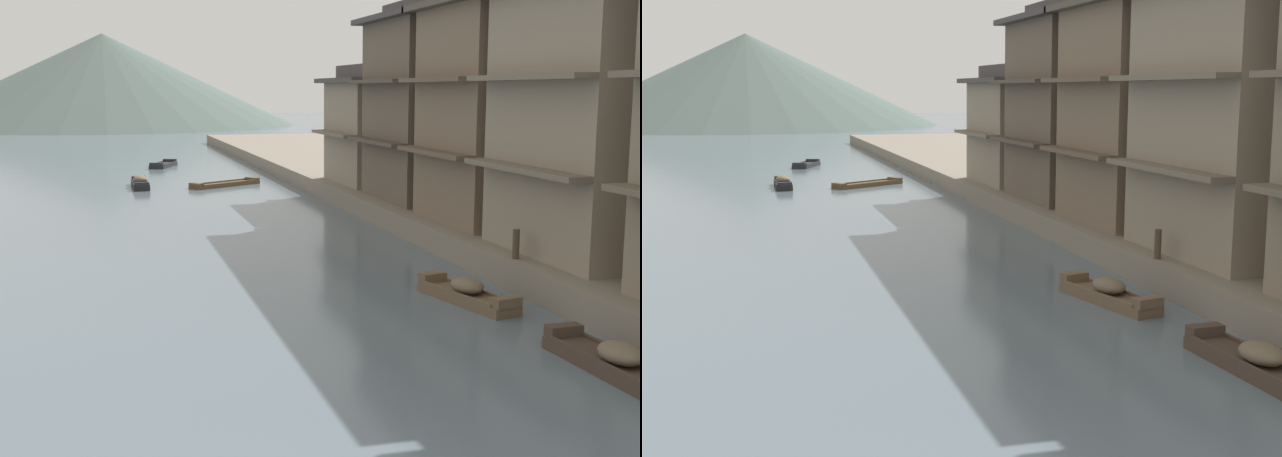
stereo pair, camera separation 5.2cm
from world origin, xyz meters
The scene contains 12 objects.
riverbank_right centered at (16.14, 30.00, 0.43)m, with size 18.00×110.00×0.87m, color slate.
boat_moored_nearest centered at (5.41, 13.93, 0.26)m, with size 1.62×3.67×0.70m.
boat_moored_second centered at (0.46, 57.22, 0.15)m, with size 2.37×3.88×0.45m.
boat_moored_third centered at (5.90, 7.65, 0.25)m, with size 1.07×4.45×0.72m.
boat_moored_far centered at (3.11, 43.45, 0.12)m, with size 4.56×3.51×0.35m.
boat_midriver_drifting centered at (-1.87, 43.98, 0.26)m, with size 0.94×3.90×0.72m.
house_waterfront_second centered at (10.79, 15.32, 5.17)m, with size 6.79×7.20×8.74m.
house_waterfront_tall centered at (10.48, 21.97, 5.17)m, with size 6.18×6.60×8.74m.
house_waterfront_narrow centered at (10.71, 28.61, 5.17)m, with size 6.63×7.09×8.74m.
house_waterfront_far centered at (9.97, 35.57, 3.87)m, with size 5.15×7.18×6.14m.
mooring_post_dock_mid centered at (7.49, 15.20, 1.30)m, with size 0.20×0.20×0.86m, color #473828.
hill_far_west centered at (-3.15, 134.54, 7.28)m, with size 61.04×61.04×14.55m, color #4C5B56.
Camera 2 is at (-3.99, -6.50, 5.72)m, focal length 47.14 mm.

